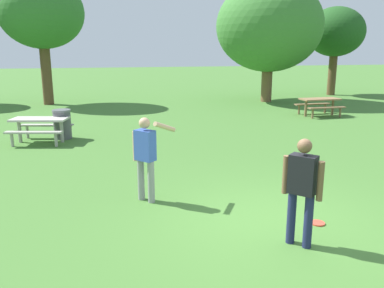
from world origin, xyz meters
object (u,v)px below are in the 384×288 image
object	(u,v)px
tree_far_right	(269,26)
tree_broad_center	(41,13)
tree_slender_mid	(336,33)
picnic_table_near	(40,125)
person_thrower	(146,153)
picnic_table_far	(320,103)
trash_can_beside_table	(62,124)
person_catcher	(302,186)
frisbee	(318,223)

from	to	relation	value
tree_far_right	tree_broad_center	bearing A→B (deg)	171.89
tree_slender_mid	picnic_table_near	bearing A→B (deg)	-149.57
person_thrower	tree_broad_center	distance (m)	15.80
picnic_table_near	tree_broad_center	size ratio (longest dim) A/B	0.31
person_thrower	tree_far_right	bearing A→B (deg)	57.60
person_thrower	tree_far_right	size ratio (longest dim) A/B	0.25
person_thrower	picnic_table_far	size ratio (longest dim) A/B	0.96
person_thrower	picnic_table_far	world-z (taller)	person_thrower
tree_far_right	tree_slender_mid	size ratio (longest dim) A/B	1.20
trash_can_beside_table	tree_far_right	world-z (taller)	tree_far_right
person_catcher	picnic_table_near	distance (m)	9.30
person_thrower	tree_far_right	world-z (taller)	tree_far_right
frisbee	tree_far_right	world-z (taller)	tree_far_right
person_catcher	trash_can_beside_table	bearing A→B (deg)	114.95
frisbee	tree_broad_center	world-z (taller)	tree_broad_center
frisbee	trash_can_beside_table	bearing A→B (deg)	120.40
picnic_table_far	tree_broad_center	distance (m)	14.36
picnic_table_near	tree_far_right	distance (m)	13.86
trash_can_beside_table	tree_far_right	size ratio (longest dim) A/B	0.15
tree_slender_mid	tree_far_right	bearing A→B (deg)	-158.86
tree_far_right	person_catcher	bearing A→B (deg)	-112.48
frisbee	person_thrower	bearing A→B (deg)	146.75
picnic_table_near	tree_broad_center	xyz separation A→B (m)	(-0.68, 9.26, 4.08)
frisbee	tree_slender_mid	size ratio (longest dim) A/B	0.04
picnic_table_far	tree_slender_mid	size ratio (longest dim) A/B	0.31
person_catcher	tree_broad_center	distance (m)	18.50
person_catcher	trash_can_beside_table	distance (m)	9.35
person_thrower	picnic_table_near	size ratio (longest dim) A/B	0.83
picnic_table_near	tree_broad_center	distance (m)	10.14
person_thrower	picnic_table_near	xyz separation A→B (m)	(-2.60, 5.75, -0.40)
person_thrower	tree_broad_center	bearing A→B (deg)	102.30
person_catcher	trash_can_beside_table	world-z (taller)	person_catcher
tree_broad_center	tree_slender_mid	distance (m)	17.19
person_thrower	frisbee	distance (m)	3.32
person_catcher	picnic_table_near	xyz separation A→B (m)	(-4.57, 8.09, -0.38)
picnic_table_far	tree_far_right	xyz separation A→B (m)	(-0.24, 5.11, 3.50)
picnic_table_far	tree_broad_center	size ratio (longest dim) A/B	0.26
trash_can_beside_table	tree_broad_center	bearing A→B (deg)	98.41
picnic_table_far	tree_slender_mid	bearing A→B (deg)	54.24
picnic_table_near	tree_far_right	size ratio (longest dim) A/B	0.31
person_catcher	tree_slender_mid	bearing A→B (deg)	56.16
person_catcher	frisbee	size ratio (longest dim) A/B	6.79
person_thrower	trash_can_beside_table	size ratio (longest dim) A/B	1.71
person_thrower	picnic_table_far	xyz separation A→B (m)	(8.71, 8.24, -0.40)
frisbee	picnic_table_near	world-z (taller)	picnic_table_near
person_thrower	tree_slender_mid	size ratio (longest dim) A/B	0.30
person_thrower	trash_can_beside_table	distance (m)	6.46
picnic_table_near	trash_can_beside_table	bearing A→B (deg)	30.94
frisbee	tree_far_right	xyz separation A→B (m)	(5.80, 15.09, 4.05)
picnic_table_far	person_catcher	bearing A→B (deg)	-122.47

